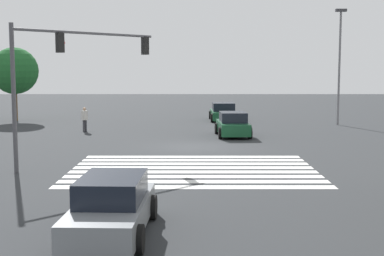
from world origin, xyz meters
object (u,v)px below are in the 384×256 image
object	(u,v)px
car_0	(222,112)
pedestrian	(84,118)
car_1	(232,125)
street_light_pole_a	(339,57)
traffic_signal_mast	(62,64)
tree_corner_a	(14,71)
car_2	(111,207)

from	to	relation	value
car_0	pedestrian	size ratio (longest dim) A/B	2.83
car_1	street_light_pole_a	size ratio (longest dim) A/B	0.49
pedestrian	street_light_pole_a	distance (m)	19.26
car_1	street_light_pole_a	distance (m)	11.74
traffic_signal_mast	tree_corner_a	xyz separation A→B (m)	(-8.80, 20.26, -0.36)
street_light_pole_a	car_2	bearing A→B (deg)	-115.97
car_1	street_light_pole_a	world-z (taller)	street_light_pole_a
traffic_signal_mast	tree_corner_a	world-z (taller)	traffic_signal_mast
car_1	street_light_pole_a	xyz separation A→B (m)	(8.47, 6.84, 4.41)
traffic_signal_mast	car_2	size ratio (longest dim) A/B	1.30
tree_corner_a	pedestrian	bearing A→B (deg)	-47.11
tree_corner_a	traffic_signal_mast	bearing A→B (deg)	-66.52
street_light_pole_a	pedestrian	bearing A→B (deg)	-166.23
traffic_signal_mast	car_2	xyz separation A→B (m)	(3.50, -9.81, -3.71)
car_2	car_1	bearing A→B (deg)	169.06
traffic_signal_mast	street_light_pole_a	xyz separation A→B (m)	(16.59, 17.05, 0.71)
car_2	street_light_pole_a	bearing A→B (deg)	156.07
car_0	pedestrian	distance (m)	12.54
car_0	car_2	xyz separation A→B (m)	(-4.61, -30.23, 0.02)
traffic_signal_mast	car_0	world-z (taller)	traffic_signal_mast
car_0	tree_corner_a	size ratio (longest dim) A/B	0.78
car_2	tree_corner_a	xyz separation A→B (m)	(-12.30, 30.07, 3.35)
car_1	tree_corner_a	size ratio (longest dim) A/B	0.70
traffic_signal_mast	car_1	size ratio (longest dim) A/B	1.45
car_0	traffic_signal_mast	bearing A→B (deg)	157.38
traffic_signal_mast	pedestrian	world-z (taller)	traffic_signal_mast
pedestrian	tree_corner_a	bearing A→B (deg)	176.70
car_0	street_light_pole_a	world-z (taller)	street_light_pole_a
pedestrian	street_light_pole_a	world-z (taller)	street_light_pole_a
tree_corner_a	car_2	bearing A→B (deg)	-67.75
car_1	car_2	distance (m)	20.55
car_0	tree_corner_a	world-z (taller)	tree_corner_a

